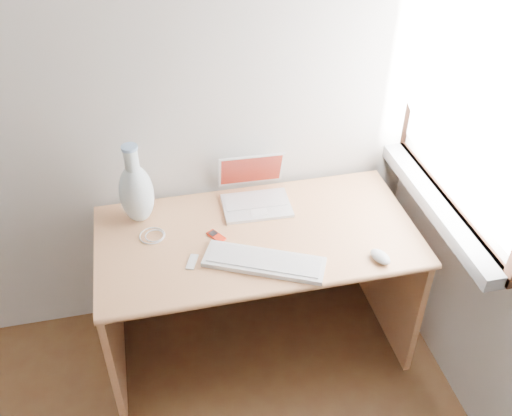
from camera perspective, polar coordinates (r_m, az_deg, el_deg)
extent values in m
cube|color=white|center=(2.28, 21.32, 11.12)|extent=(0.01, 0.90, 1.00)
cube|color=gray|center=(2.51, 17.55, 0.31)|extent=(0.10, 0.96, 0.06)
cube|color=white|center=(2.23, 19.81, 11.74)|extent=(0.02, 0.84, 0.92)
cube|color=tan|center=(2.39, 0.10, -2.81)|extent=(1.33, 0.67, 0.03)
cube|color=tan|center=(2.62, -14.24, -10.62)|extent=(0.03, 0.63, 0.68)
cube|color=tan|center=(2.81, 13.27, -6.31)|extent=(0.03, 0.63, 0.68)
cube|color=tan|center=(2.78, -1.35, -2.26)|extent=(1.28, 0.03, 0.44)
cube|color=white|center=(2.52, 0.06, 0.25)|extent=(0.30, 0.22, 0.01)
cube|color=white|center=(2.51, 0.06, 0.41)|extent=(0.27, 0.12, 0.00)
cube|color=white|center=(2.54, -0.45, 3.42)|extent=(0.30, 0.09, 0.19)
cube|color=maroon|center=(2.54, -0.45, 3.42)|extent=(0.28, 0.07, 0.17)
cube|color=white|center=(2.24, 0.82, -5.43)|extent=(0.49, 0.33, 0.02)
cube|color=white|center=(2.23, 0.83, -5.20)|extent=(0.45, 0.29, 0.00)
ellipsoid|color=white|center=(2.30, 12.34, -4.78)|extent=(0.09, 0.11, 0.03)
cube|color=red|center=(2.37, -4.01, -2.82)|extent=(0.08, 0.09, 0.01)
cube|color=black|center=(2.37, -4.01, -2.74)|extent=(0.04, 0.04, 0.00)
torus|color=white|center=(2.41, -10.33, -2.73)|extent=(0.13, 0.13, 0.01)
cube|color=white|center=(2.26, -6.41, -5.37)|extent=(0.06, 0.09, 0.01)
ellipsoid|color=white|center=(2.42, -11.85, 1.39)|extent=(0.14, 0.14, 0.27)
cylinder|color=white|center=(2.33, -12.37, 4.76)|extent=(0.06, 0.06, 0.11)
cylinder|color=#8CB2E0|center=(2.30, -12.56, 5.91)|extent=(0.07, 0.07, 0.01)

